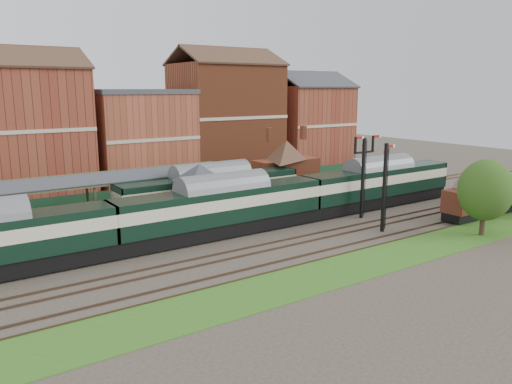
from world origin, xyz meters
TOP-DOWN VIEW (x-y plane):
  - ground at (0.00, 0.00)m, footprint 160.00×160.00m
  - grass_back at (0.00, 16.00)m, footprint 90.00×4.50m
  - grass_front at (0.00, -12.00)m, footprint 90.00×5.00m
  - fence at (0.00, 18.00)m, footprint 90.00×0.12m
  - platform at (-5.00, 9.75)m, footprint 55.00×3.40m
  - signal_box at (-3.00, 3.25)m, footprint 5.40×5.40m
  - brick_hut at (5.00, 3.25)m, footprint 3.20×2.64m
  - station_building at (12.00, 9.75)m, footprint 8.10×8.10m
  - canopy at (-11.00, 9.75)m, footprint 26.00×3.89m
  - semaphore_bracket at (12.04, -2.50)m, footprint 3.60×0.25m
  - semaphore_siding at (10.02, -7.00)m, footprint 1.23×0.25m
  - town_backdrop at (-0.18, 25.00)m, footprint 69.00×10.00m
  - dmu_train at (-2.52, 0.00)m, footprint 58.94×3.10m
  - platform_railcar at (-0.03, 6.50)m, footprint 19.40×3.05m
  - goods_van_a at (19.87, -9.00)m, footprint 5.43×2.35m
  - goods_van_b at (25.79, -9.00)m, footprint 5.33×2.31m
  - tree_far at (16.20, -12.84)m, footprint 4.63×4.63m

SIDE VIEW (x-z plane):
  - ground at x=0.00m, z-range 0.00..0.00m
  - grass_back at x=0.00m, z-range 0.00..0.06m
  - grass_front at x=0.00m, z-range 0.00..0.06m
  - platform at x=-5.00m, z-range 0.00..1.00m
  - fence at x=0.00m, z-range 0.00..1.50m
  - brick_hut at x=5.00m, z-range -0.28..2.67m
  - goods_van_b at x=25.79m, z-range 0.24..3.48m
  - goods_van_a at x=19.87m, z-range 0.24..3.54m
  - platform_railcar at x=-0.03m, z-range 0.37..4.83m
  - dmu_train at x=-2.52m, z-range 0.37..4.90m
  - signal_box at x=-3.00m, z-range 0.19..6.19m
  - station_building at x=12.00m, z-range 1.01..6.91m
  - tree_far at x=16.20m, z-range 0.70..7.46m
  - semaphore_siding at x=10.02m, z-range 0.16..8.16m
  - canopy at x=-11.00m, z-range 2.54..6.62m
  - semaphore_bracket at x=12.04m, z-range 0.54..8.72m
  - town_backdrop at x=-0.18m, z-range -1.00..15.00m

